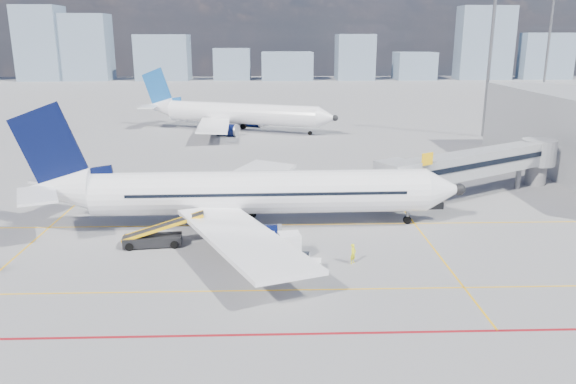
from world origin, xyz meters
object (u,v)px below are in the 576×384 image
(second_aircraft, at_px, (234,113))
(ramp_worker, at_px, (353,254))
(baggage_tug, at_px, (307,262))
(main_aircraft, at_px, (242,193))
(belt_loader, at_px, (155,238))
(cargo_dolly, at_px, (278,246))

(second_aircraft, distance_m, ramp_worker, 65.21)
(ramp_worker, bearing_deg, baggage_tug, 148.21)
(second_aircraft, xyz_separation_m, baggage_tug, (9.33, -65.05, -2.59))
(main_aircraft, xyz_separation_m, baggage_tug, (5.29, -10.18, -2.59))
(second_aircraft, relative_size, belt_loader, 5.39)
(belt_loader, bearing_deg, cargo_dolly, -23.94)
(main_aircraft, relative_size, belt_loader, 5.87)
(belt_loader, distance_m, ramp_worker, 16.65)
(main_aircraft, bearing_deg, ramp_worker, -46.35)
(cargo_dolly, distance_m, ramp_worker, 5.93)
(main_aircraft, xyz_separation_m, ramp_worker, (8.93, -9.00, -2.42))
(second_aircraft, bearing_deg, cargo_dolly, -62.09)
(belt_loader, bearing_deg, second_aircraft, 80.89)
(main_aircraft, relative_size, ramp_worker, 25.57)
(belt_loader, height_order, ramp_worker, belt_loader)
(cargo_dolly, bearing_deg, ramp_worker, -17.98)
(baggage_tug, height_order, cargo_dolly, cargo_dolly)
(baggage_tug, bearing_deg, second_aircraft, 105.36)
(second_aircraft, xyz_separation_m, belt_loader, (-3.13, -59.59, -2.50))
(main_aircraft, distance_m, belt_loader, 8.94)
(cargo_dolly, relative_size, ramp_worker, 2.53)
(baggage_tug, bearing_deg, main_aircraft, 124.66)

